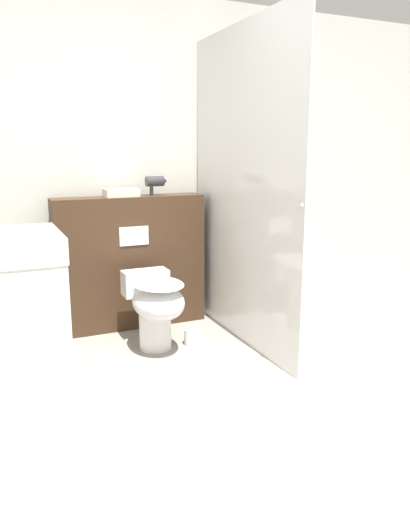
# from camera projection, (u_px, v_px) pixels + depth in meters

# --- Properties ---
(ground_plane) EXTENTS (12.00, 12.00, 0.00)m
(ground_plane) POSITION_uv_depth(u_px,v_px,m) (292.00, 450.00, 2.30)
(ground_plane) COLOR gray
(wall_back) EXTENTS (8.00, 0.06, 2.50)m
(wall_back) POSITION_uv_depth(u_px,v_px,m) (146.00, 163.00, 3.93)
(wall_back) COLOR silver
(wall_back) RESTS_ON ground_plane
(partition_panel) EXTENTS (1.14, 0.23, 1.01)m
(partition_panel) POSITION_uv_depth(u_px,v_px,m) (131.00, 262.00, 3.83)
(partition_panel) COLOR #3D2819
(partition_panel) RESTS_ON ground_plane
(shower_glass) EXTENTS (0.04, 1.52, 2.18)m
(shower_glass) POSITION_uv_depth(u_px,v_px,m) (242.00, 189.00, 3.43)
(shower_glass) COLOR silver
(shower_glass) RESTS_ON ground_plane
(toilet) EXTENTS (0.34, 0.59, 0.51)m
(toilet) POSITION_uv_depth(u_px,v_px,m) (156.00, 304.00, 3.39)
(toilet) COLOR white
(toilet) RESTS_ON ground_plane
(sink_vanity) EXTENTS (0.57, 0.56, 1.10)m
(sink_vanity) POSITION_uv_depth(u_px,v_px,m) (7.00, 326.00, 2.52)
(sink_vanity) COLOR white
(sink_vanity) RESTS_ON ground_plane
(hair_drier) EXTENTS (0.16, 0.08, 0.15)m
(hair_drier) POSITION_uv_depth(u_px,v_px,m) (156.00, 182.00, 3.76)
(hair_drier) COLOR #2D2D33
(hair_drier) RESTS_ON partition_panel
(folded_towel) EXTENTS (0.24, 0.17, 0.06)m
(folded_towel) POSITION_uv_depth(u_px,v_px,m) (121.00, 193.00, 3.69)
(folded_towel) COLOR beige
(folded_towel) RESTS_ON partition_panel
(spare_toilet_roll) EXTENTS (0.12, 0.12, 0.11)m
(spare_toilet_roll) POSITION_uv_depth(u_px,v_px,m) (193.00, 337.00, 3.53)
(spare_toilet_roll) COLOR white
(spare_toilet_roll) RESTS_ON ground_plane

